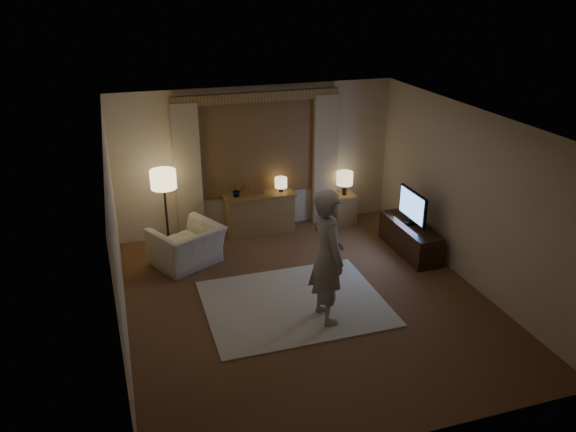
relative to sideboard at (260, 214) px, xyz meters
name	(u,v)px	position (x,y,z in m)	size (l,w,h in m)	color
room	(297,202)	(0.04, -2.00, 0.98)	(5.04, 5.54, 2.64)	brown
rug	(294,303)	(-0.17, -2.51, -0.34)	(2.50, 2.00, 0.02)	beige
sideboard	(260,214)	(0.00, 0.00, 0.00)	(1.20, 0.40, 0.70)	brown
picture_frame	(259,191)	(0.00, 0.00, 0.45)	(0.16, 0.02, 0.20)	brown
plant	(237,190)	(-0.40, 0.00, 0.50)	(0.17, 0.13, 0.30)	#999999
table_lamp_sideboard	(281,183)	(0.40, 0.00, 0.55)	(0.22, 0.22, 0.30)	black
floor_lamp	(164,184)	(-1.66, -0.27, 0.85)	(0.42, 0.42, 1.43)	black
armchair	(187,246)	(-1.43, -0.86, -0.02)	(1.00, 0.87, 0.65)	beige
side_table	(344,209)	(1.61, -0.05, -0.07)	(0.40, 0.40, 0.56)	brown
table_lamp_side	(345,179)	(1.61, -0.05, 0.52)	(0.30, 0.30, 0.44)	black
tv_stand	(410,238)	(2.19, -1.53, -0.10)	(0.45, 1.40, 0.50)	black
tv	(413,206)	(2.19, -1.53, 0.47)	(0.20, 0.81, 0.59)	black
person	(327,256)	(0.12, -2.99, 0.59)	(0.67, 0.44, 1.85)	gray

